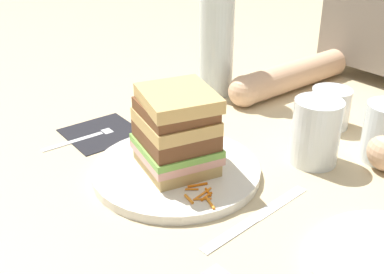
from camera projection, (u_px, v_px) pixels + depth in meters
ground_plane at (167, 173)px, 0.73m from camera, size 3.00×3.00×0.00m
main_plate at (176, 171)px, 0.72m from camera, size 0.25×0.25×0.01m
sandwich at (176, 131)px, 0.69m from camera, size 0.14×0.13×0.12m
carrot_shred_0 at (156, 143)px, 0.78m from camera, size 0.00×0.02×0.00m
carrot_shred_1 at (157, 148)px, 0.77m from camera, size 0.02×0.02×0.00m
carrot_shred_2 at (154, 148)px, 0.77m from camera, size 0.01×0.03×0.00m
carrot_shred_3 at (163, 145)px, 0.77m from camera, size 0.02×0.02×0.00m
carrot_shred_4 at (147, 147)px, 0.77m from camera, size 0.02×0.02×0.00m
carrot_shred_5 at (166, 138)px, 0.80m from camera, size 0.02×0.01×0.00m
carrot_shred_6 at (164, 140)px, 0.79m from camera, size 0.02×0.00×0.00m
carrot_shred_7 at (159, 141)px, 0.79m from camera, size 0.00×0.03×0.00m
carrot_shred_8 at (200, 184)px, 0.67m from camera, size 0.01×0.03×0.00m
carrot_shred_9 at (202, 199)px, 0.64m from camera, size 0.02×0.02×0.00m
carrot_shred_10 at (192, 189)px, 0.66m from camera, size 0.01×0.02×0.00m
carrot_shred_11 at (210, 202)px, 0.63m from camera, size 0.03×0.01×0.00m
carrot_shred_12 at (189, 199)px, 0.64m from camera, size 0.02×0.01×0.00m
carrot_shred_13 at (206, 196)px, 0.64m from camera, size 0.01×0.02×0.00m
carrot_shred_14 at (203, 193)px, 0.65m from camera, size 0.01×0.03×0.00m
carrot_shred_15 at (207, 193)px, 0.65m from camera, size 0.02×0.01×0.00m
napkin_dark at (102, 133)px, 0.85m from camera, size 0.12×0.12×0.00m
fork at (90, 134)px, 0.83m from camera, size 0.02×0.17×0.00m
knife at (254, 219)px, 0.62m from camera, size 0.03×0.20×0.00m
juice_glass at (315, 135)px, 0.74m from camera, size 0.07×0.07×0.10m
water_bottle at (217, 25)px, 0.95m from camera, size 0.07×0.07×0.32m
empty_tumbler_1 at (330, 108)px, 0.86m from camera, size 0.07×0.07×0.07m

